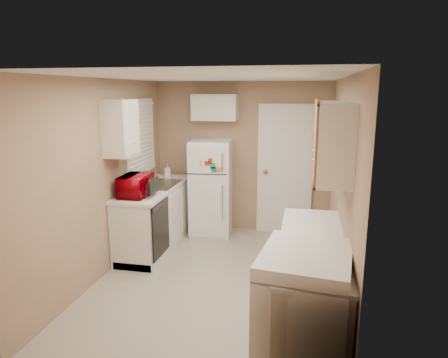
# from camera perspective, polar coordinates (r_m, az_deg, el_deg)

# --- Properties ---
(floor) EXTENTS (3.80, 3.80, 0.00)m
(floor) POSITION_cam_1_polar(r_m,az_deg,el_deg) (5.02, -1.19, -14.17)
(floor) COLOR #BCB5A6
(floor) RESTS_ON ground
(ceiling) EXTENTS (3.80, 3.80, 0.00)m
(ceiling) POSITION_cam_1_polar(r_m,az_deg,el_deg) (4.49, -1.33, 14.38)
(ceiling) COLOR white
(ceiling) RESTS_ON floor
(wall_left) EXTENTS (3.80, 3.80, 0.00)m
(wall_left) POSITION_cam_1_polar(r_m,az_deg,el_deg) (5.10, -16.78, 0.04)
(wall_left) COLOR #9F8067
(wall_left) RESTS_ON floor
(wall_right) EXTENTS (3.80, 3.80, 0.00)m
(wall_right) POSITION_cam_1_polar(r_m,az_deg,el_deg) (4.52, 16.35, -1.50)
(wall_right) COLOR #9F8067
(wall_right) RESTS_ON floor
(wall_back) EXTENTS (2.80, 2.80, 0.00)m
(wall_back) POSITION_cam_1_polar(r_m,az_deg,el_deg) (6.44, 2.51, 3.07)
(wall_back) COLOR #9F8067
(wall_back) RESTS_ON floor
(wall_front) EXTENTS (2.80, 2.80, 0.00)m
(wall_front) POSITION_cam_1_polar(r_m,az_deg,el_deg) (2.87, -9.83, -9.21)
(wall_front) COLOR #9F8067
(wall_front) RESTS_ON floor
(left_counter) EXTENTS (0.60, 1.80, 0.90)m
(left_counter) POSITION_cam_1_polar(r_m,az_deg,el_deg) (5.96, -9.68, -5.31)
(left_counter) COLOR silver
(left_counter) RESTS_ON floor
(dishwasher) EXTENTS (0.03, 0.58, 0.72)m
(dishwasher) POSITION_cam_1_polar(r_m,az_deg,el_deg) (5.31, -9.10, -7.04)
(dishwasher) COLOR black
(dishwasher) RESTS_ON floor
(sink) EXTENTS (0.54, 0.74, 0.16)m
(sink) POSITION_cam_1_polar(r_m,az_deg,el_deg) (5.98, -9.30, -1.14)
(sink) COLOR gray
(sink) RESTS_ON left_counter
(microwave) EXTENTS (0.51, 0.30, 0.33)m
(microwave) POSITION_cam_1_polar(r_m,az_deg,el_deg) (5.34, -12.49, -0.83)
(microwave) COLOR #93000A
(microwave) RESTS_ON left_counter
(soap_bottle) EXTENTS (0.11, 0.11, 0.21)m
(soap_bottle) POSITION_cam_1_polar(r_m,az_deg,el_deg) (6.47, -8.04, 1.20)
(soap_bottle) COLOR silver
(soap_bottle) RESTS_ON left_counter
(window_blinds) EXTENTS (0.10, 0.98, 1.08)m
(window_blinds) POSITION_cam_1_polar(r_m,az_deg,el_deg) (5.95, -11.91, 5.93)
(window_blinds) COLOR silver
(window_blinds) RESTS_ON wall_left
(upper_cabinet_left) EXTENTS (0.30, 0.45, 0.70)m
(upper_cabinet_left) POSITION_cam_1_polar(r_m,az_deg,el_deg) (5.14, -14.55, 7.04)
(upper_cabinet_left) COLOR silver
(upper_cabinet_left) RESTS_ON wall_left
(refrigerator) EXTENTS (0.67, 0.65, 1.51)m
(refrigerator) POSITION_cam_1_polar(r_m,az_deg,el_deg) (6.31, -1.83, -1.25)
(refrigerator) COLOR white
(refrigerator) RESTS_ON floor
(cabinet_over_fridge) EXTENTS (0.70, 0.30, 0.40)m
(cabinet_over_fridge) POSITION_cam_1_polar(r_m,az_deg,el_deg) (6.29, -1.30, 10.19)
(cabinet_over_fridge) COLOR silver
(cabinet_over_fridge) RESTS_ON wall_back
(interior_door) EXTENTS (0.86, 0.06, 2.08)m
(interior_door) POSITION_cam_1_polar(r_m,az_deg,el_deg) (6.36, 8.68, 1.17)
(interior_door) COLOR white
(interior_door) RESTS_ON floor
(right_counter) EXTENTS (0.60, 2.00, 0.90)m
(right_counter) POSITION_cam_1_polar(r_m,az_deg,el_deg) (4.00, 12.15, -14.56)
(right_counter) COLOR silver
(right_counter) RESTS_ON floor
(stove) EXTENTS (0.79, 0.92, 1.03)m
(stove) POSITION_cam_1_polar(r_m,az_deg,el_deg) (3.46, 11.30, -17.90)
(stove) COLOR white
(stove) RESTS_ON floor
(upper_cabinet_right) EXTENTS (0.30, 1.20, 0.70)m
(upper_cabinet_right) POSITION_cam_1_polar(r_m,az_deg,el_deg) (3.91, 15.24, 5.41)
(upper_cabinet_right) COLOR silver
(upper_cabinet_right) RESTS_ON wall_right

